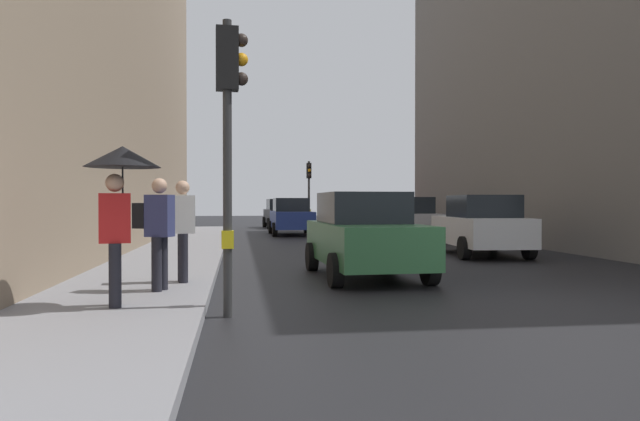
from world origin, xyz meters
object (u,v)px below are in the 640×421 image
(traffic_light_near_left, at_px, (229,113))
(car_silver_hatchback, at_px, (407,219))
(car_red_sedan, at_px, (374,215))
(car_white_compact, at_px, (481,225))
(pedestrian_with_grey_backpack, at_px, (157,227))
(car_blue_van, at_px, (291,216))
(car_green_estate, at_px, (364,235))
(traffic_light_far_median, at_px, (309,183))
(pedestrian_with_umbrella, at_px, (120,181))
(car_dark_suv, at_px, (281,213))
(pedestrian_with_black_backpack, at_px, (180,225))

(traffic_light_near_left, bearing_deg, car_silver_hatchback, 65.09)
(car_silver_hatchback, height_order, car_red_sedan, same)
(car_white_compact, bearing_deg, pedestrian_with_grey_backpack, -140.90)
(traffic_light_near_left, bearing_deg, car_blue_van, 82.43)
(car_green_estate, distance_m, car_white_compact, 6.20)
(traffic_light_near_left, distance_m, car_green_estate, 5.10)
(traffic_light_far_median, height_order, car_red_sedan, traffic_light_far_median)
(car_green_estate, relative_size, pedestrian_with_umbrella, 1.99)
(car_white_compact, relative_size, car_dark_suv, 1.01)
(car_red_sedan, xyz_separation_m, car_dark_suv, (-4.69, 4.83, 0.00))
(car_silver_hatchback, height_order, car_green_estate, same)
(traffic_light_near_left, distance_m, car_silver_hatchback, 16.34)
(traffic_light_far_median, bearing_deg, car_blue_van, -108.73)
(car_white_compact, relative_size, car_blue_van, 1.02)
(car_dark_suv, xyz_separation_m, pedestrian_with_umbrella, (-4.17, -27.45, 0.96))
(traffic_light_far_median, distance_m, car_red_sedan, 4.02)
(car_silver_hatchback, bearing_deg, car_dark_suv, 107.72)
(pedestrian_with_black_backpack, distance_m, pedestrian_with_grey_backpack, 0.97)
(traffic_light_near_left, height_order, traffic_light_far_median, traffic_light_near_left)
(car_red_sedan, bearing_deg, car_silver_hatchback, -94.14)
(traffic_light_far_median, xyz_separation_m, pedestrian_with_black_backpack, (-4.87, -21.44, -1.48))
(car_green_estate, relative_size, car_red_sedan, 0.99)
(pedestrian_with_black_backpack, bearing_deg, car_red_sedan, 67.77)
(car_white_compact, height_order, car_blue_van, same)
(pedestrian_with_black_backpack, relative_size, pedestrian_with_grey_backpack, 1.00)
(car_red_sedan, relative_size, pedestrian_with_black_backpack, 2.42)
(traffic_light_far_median, distance_m, car_white_compact, 16.05)
(traffic_light_far_median, height_order, car_blue_van, traffic_light_far_median)
(pedestrian_with_grey_backpack, bearing_deg, pedestrian_with_umbrella, -102.04)
(car_silver_hatchback, relative_size, pedestrian_with_black_backpack, 2.38)
(car_red_sedan, distance_m, pedestrian_with_umbrella, 24.31)
(car_blue_van, bearing_deg, pedestrian_with_black_backpack, -101.42)
(car_silver_hatchback, bearing_deg, car_red_sedan, 85.86)
(pedestrian_with_umbrella, bearing_deg, car_white_compact, 43.35)
(traffic_light_far_median, xyz_separation_m, car_silver_hatchback, (2.85, -9.15, -1.76))
(pedestrian_with_umbrella, distance_m, pedestrian_with_black_backpack, 2.46)
(car_red_sedan, distance_m, car_dark_suv, 6.73)
(traffic_light_near_left, relative_size, car_silver_hatchback, 0.95)
(car_blue_van, bearing_deg, traffic_light_far_median, 71.27)
(traffic_light_near_left, xyz_separation_m, car_blue_van, (2.65, 19.92, -1.87))
(car_green_estate, relative_size, car_dark_suv, 0.99)
(car_blue_van, height_order, pedestrian_with_black_backpack, pedestrian_with_black_backpack)
(pedestrian_with_umbrella, bearing_deg, traffic_light_near_left, -5.15)
(car_red_sedan, relative_size, car_blue_van, 1.01)
(traffic_light_near_left, xyz_separation_m, pedestrian_with_grey_backpack, (-1.15, 1.49, -1.59))
(car_white_compact, relative_size, pedestrian_with_umbrella, 2.02)
(traffic_light_near_left, relative_size, traffic_light_far_median, 1.04)
(traffic_light_near_left, bearing_deg, pedestrian_with_grey_backpack, 127.58)
(car_dark_suv, bearing_deg, traffic_light_far_median, -71.31)
(pedestrian_with_grey_backpack, bearing_deg, car_white_compact, 39.10)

